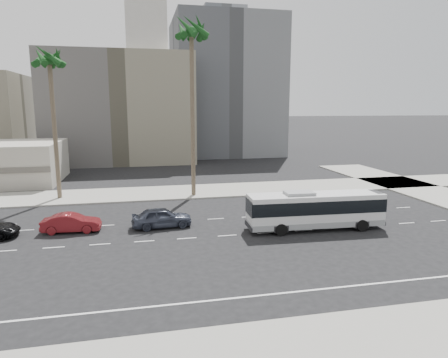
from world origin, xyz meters
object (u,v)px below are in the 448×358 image
object	(u,v)px
palm_near	(191,36)
city_bus	(315,209)
palm_mid	(49,63)
car_a	(162,217)
car_b	(71,223)

from	to	relation	value
palm_near	city_bus	bearing A→B (deg)	-60.17
city_bus	palm_mid	size ratio (longest dim) A/B	0.70
city_bus	car_a	world-z (taller)	city_bus
car_a	car_b	xyz separation A→B (m)	(-6.77, 0.23, -0.09)
palm_near	palm_mid	distance (m)	14.01
car_a	palm_mid	xyz separation A→B (m)	(-9.73, 11.91, 12.77)
city_bus	palm_mid	distance (m)	28.62
car_b	palm_mid	bearing A→B (deg)	17.29
city_bus	car_b	bearing A→B (deg)	172.67
car_a	car_b	distance (m)	6.77
palm_mid	city_bus	bearing A→B (deg)	-34.93
city_bus	palm_near	xyz separation A→B (m)	(-7.65, 13.34, 14.69)
car_b	palm_near	xyz separation A→B (m)	(10.70, 10.14, 15.57)
car_b	palm_mid	xyz separation A→B (m)	(-2.96, 11.68, 12.86)
car_a	palm_mid	distance (m)	19.99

